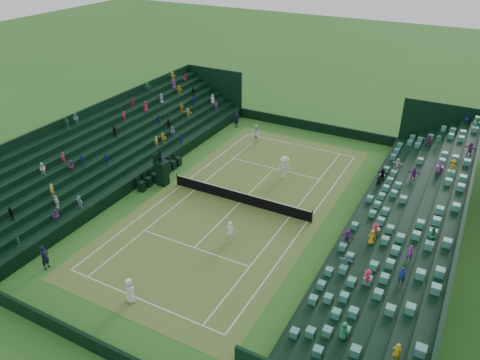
{
  "coord_description": "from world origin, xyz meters",
  "views": [
    {
      "loc": [
        14.36,
        -26.78,
        18.91
      ],
      "look_at": [
        0.0,
        0.0,
        2.0
      ],
      "focal_mm": 35.0,
      "sensor_mm": 36.0,
      "label": 1
    }
  ],
  "objects_px": {
    "tennis_net": "(240,197)",
    "player_far_east": "(284,167)",
    "player_far_west": "(256,134)",
    "player_near_west": "(130,291)",
    "umpire_chair": "(162,170)",
    "player_near_east": "(230,232)"
  },
  "relations": [
    {
      "from": "tennis_net",
      "to": "player_near_west",
      "type": "height_order",
      "value": "player_near_west"
    },
    {
      "from": "tennis_net",
      "to": "player_near_west",
      "type": "xyz_separation_m",
      "value": [
        -0.44,
        -12.24,
        0.28
      ]
    },
    {
      "from": "player_near_west",
      "to": "player_far_west",
      "type": "relative_size",
      "value": 0.88
    },
    {
      "from": "umpire_chair",
      "to": "player_near_east",
      "type": "height_order",
      "value": "umpire_chair"
    },
    {
      "from": "umpire_chair",
      "to": "player_near_east",
      "type": "xyz_separation_m",
      "value": [
        8.65,
        -4.19,
        -0.52
      ]
    },
    {
      "from": "player_near_east",
      "to": "player_far_east",
      "type": "relative_size",
      "value": 0.8
    },
    {
      "from": "tennis_net",
      "to": "umpire_chair",
      "type": "xyz_separation_m",
      "value": [
        -6.89,
        -0.44,
        0.8
      ]
    },
    {
      "from": "player_near_west",
      "to": "player_far_east",
      "type": "relative_size",
      "value": 0.79
    },
    {
      "from": "player_near_east",
      "to": "player_near_west",
      "type": "bearing_deg",
      "value": 68.86
    },
    {
      "from": "player_near_west",
      "to": "player_near_east",
      "type": "bearing_deg",
      "value": -85.4
    },
    {
      "from": "tennis_net",
      "to": "player_near_west",
      "type": "relative_size",
      "value": 7.27
    },
    {
      "from": "tennis_net",
      "to": "player_far_west",
      "type": "xyz_separation_m",
      "value": [
        -3.87,
        10.47,
        0.39
      ]
    },
    {
      "from": "player_near_west",
      "to": "player_far_east",
      "type": "distance_m",
      "value": 17.56
    },
    {
      "from": "player_near_east",
      "to": "player_far_west",
      "type": "distance_m",
      "value": 16.12
    },
    {
      "from": "player_near_east",
      "to": "player_far_east",
      "type": "height_order",
      "value": "player_far_east"
    },
    {
      "from": "player_near_east",
      "to": "player_far_west",
      "type": "bearing_deg",
      "value": -74.6
    },
    {
      "from": "umpire_chair",
      "to": "player_far_west",
      "type": "bearing_deg",
      "value": 74.5
    },
    {
      "from": "umpire_chair",
      "to": "player_far_east",
      "type": "xyz_separation_m",
      "value": [
        8.27,
        5.66,
        -0.32
      ]
    },
    {
      "from": "player_far_west",
      "to": "player_far_east",
      "type": "xyz_separation_m",
      "value": [
        5.24,
        -5.25,
        0.1
      ]
    },
    {
      "from": "umpire_chair",
      "to": "player_far_west",
      "type": "distance_m",
      "value": 11.34
    },
    {
      "from": "tennis_net",
      "to": "umpire_chair",
      "type": "height_order",
      "value": "umpire_chair"
    },
    {
      "from": "tennis_net",
      "to": "player_far_east",
      "type": "distance_m",
      "value": 5.42
    }
  ]
}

